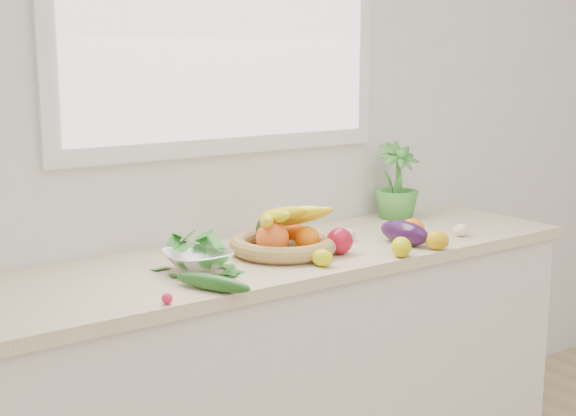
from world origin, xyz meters
TOP-DOWN VIEW (x-y plane):
  - back_wall at (0.00, 2.25)m, footprint 4.50×0.02m
  - counter_cabinet at (0.00, 1.95)m, footprint 2.20×0.58m
  - countertop at (0.00, 1.95)m, footprint 2.24×0.62m
  - orange_loose at (0.47, 1.78)m, footprint 0.12×0.12m
  - lemon_a at (0.03, 1.73)m, footprint 0.08×0.08m
  - lemon_b at (0.31, 1.67)m, footprint 0.10×0.11m
  - lemon_c at (0.48, 1.67)m, footprint 0.10×0.10m
  - apple at (0.17, 1.81)m, footprint 0.10×0.10m
  - ginger at (0.10, 1.81)m, footprint 0.11×0.08m
  - garlic_a at (0.09, 1.96)m, footprint 0.05×0.05m
  - garlic_b at (0.32, 1.94)m, footprint 0.06×0.06m
  - garlic_c at (0.69, 1.76)m, footprint 0.07×0.07m
  - eggplant at (0.44, 1.79)m, footprint 0.09×0.21m
  - cucumber at (-0.37, 1.70)m, footprint 0.14×0.25m
  - radish at (-0.53, 1.67)m, footprint 0.03×0.03m
  - potted_herb at (0.73, 2.13)m, footprint 0.19×0.19m
  - fruit_basket at (0.03, 1.93)m, footprint 0.40×0.40m
  - colander_with_spinach at (-0.31, 1.90)m, footprint 0.21×0.21m

SIDE VIEW (x-z plane):
  - counter_cabinet at x=0.00m, z-range 0.00..0.86m
  - countertop at x=0.00m, z-range 0.86..0.90m
  - radish at x=-0.53m, z-range 0.90..0.93m
  - ginger at x=0.10m, z-range 0.90..0.93m
  - garlic_a at x=0.09m, z-range 0.90..0.94m
  - garlic_b at x=0.32m, z-range 0.90..0.94m
  - garlic_c at x=0.69m, z-range 0.90..0.95m
  - cucumber at x=-0.37m, z-range 0.90..0.95m
  - lemon_a at x=0.03m, z-range 0.90..0.95m
  - lemon_c at x=0.48m, z-range 0.90..0.97m
  - lemon_b at x=0.31m, z-range 0.90..0.97m
  - eggplant at x=0.44m, z-range 0.90..0.98m
  - apple at x=0.17m, z-range 0.90..0.99m
  - orange_loose at x=0.47m, z-range 0.90..0.99m
  - fruit_basket at x=0.03m, z-range 0.86..1.04m
  - colander_with_spinach at x=-0.31m, z-range 0.90..1.01m
  - potted_herb at x=0.73m, z-range 0.88..1.20m
  - back_wall at x=0.00m, z-range 0.00..2.70m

